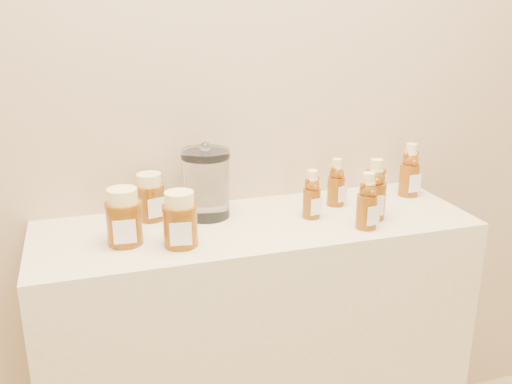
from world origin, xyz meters
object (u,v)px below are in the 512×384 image
object	(u,v)px
bear_bottle_front_left	(367,197)
glass_canister	(206,181)
honey_jar_left	(124,217)
bear_bottle_back_left	(312,191)
display_table	(257,362)

from	to	relation	value
bear_bottle_front_left	glass_canister	size ratio (longest dim) A/B	0.83
honey_jar_left	glass_canister	world-z (taller)	glass_canister
bear_bottle_back_left	honey_jar_left	world-z (taller)	bear_bottle_back_left
bear_bottle_back_left	honey_jar_left	distance (m)	0.51
display_table	bear_bottle_front_left	distance (m)	0.61
glass_canister	bear_bottle_front_left	bearing A→B (deg)	-29.09
display_table	honey_jar_left	distance (m)	0.63
display_table	bear_bottle_back_left	distance (m)	0.55
display_table	glass_canister	world-z (taller)	glass_canister
display_table	bear_bottle_front_left	size ratio (longest dim) A/B	6.89
display_table	honey_jar_left	size ratio (longest dim) A/B	8.32
bear_bottle_back_left	glass_canister	size ratio (longest dim) A/B	0.74
display_table	honey_jar_left	bearing A→B (deg)	-174.65
glass_canister	bear_bottle_back_left	bearing A→B (deg)	-19.49
bear_bottle_front_left	glass_canister	distance (m)	0.44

